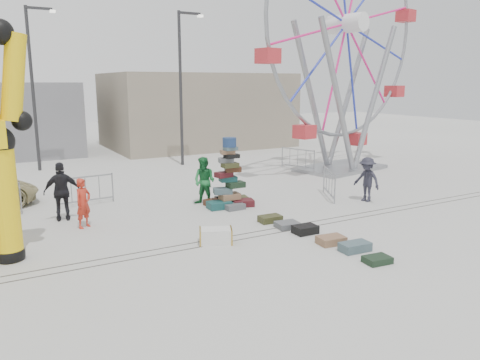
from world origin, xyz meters
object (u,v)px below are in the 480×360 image
pedestrian_grey (367,179)px  lamp_post_left (34,81)px  barricade_wheel_front (329,184)px  pedestrian_black (62,192)px  pedestrian_red (83,203)px  suitcase_tower (229,187)px  steamer_trunk (216,236)px  barricade_dummy_c (86,191)px  lamp_post_right (182,81)px  barricade_wheel_back (298,159)px  pedestrian_green (204,181)px  ferris_wheel (346,43)px

pedestrian_grey → lamp_post_left: bearing=-152.8°
barricade_wheel_front → pedestrian_black: pedestrian_black is taller
lamp_post_left → pedestrian_red: size_ratio=5.19×
suitcase_tower → steamer_trunk: bearing=-116.1°
lamp_post_left → barricade_dummy_c: (0.56, -8.33, -3.93)m
lamp_post_right → suitcase_tower: 9.91m
lamp_post_left → suitcase_tower: (5.05, -10.95, -3.79)m
suitcase_tower → pedestrian_black: size_ratio=1.30×
lamp_post_left → barricade_wheel_back: size_ratio=4.00×
lamp_post_left → pedestrian_black: (-0.46, -9.94, -3.53)m
pedestrian_green → steamer_trunk: bearing=-54.0°
ferris_wheel → barricade_wheel_front: (-4.38, -4.36, -5.70)m
pedestrian_green → barricade_wheel_front: bearing=41.0°
barricade_wheel_back → pedestrian_red: size_ratio=1.30×
suitcase_tower → pedestrian_red: suitcase_tower is taller
barricade_wheel_back → barricade_wheel_front: bearing=-42.6°
pedestrian_red → steamer_trunk: bearing=-82.9°
barricade_wheel_back → pedestrian_black: 12.54m
barricade_dummy_c → lamp_post_right: bearing=39.6°
suitcase_tower → pedestrian_black: 5.61m
barricade_wheel_front → pedestrian_red: (-9.08, 0.64, 0.22)m
steamer_trunk → pedestrian_grey: 7.21m
barricade_dummy_c → barricade_wheel_back: (10.95, 2.09, 0.00)m
steamer_trunk → barricade_wheel_front: 6.75m
ferris_wheel → barricade_wheel_front: 8.41m
lamp_post_left → ferris_wheel: bearing=-28.6°
pedestrian_red → pedestrian_grey: size_ratio=0.92×
barricade_wheel_front → suitcase_tower: bearing=107.5°
barricade_dummy_c → barricade_wheel_front: bearing=-26.5°
lamp_post_right → pedestrian_black: size_ratio=4.19×
suitcase_tower → barricade_dummy_c: 5.20m
suitcase_tower → pedestrian_grey: suitcase_tower is taller
lamp_post_left → barricade_wheel_back: (11.51, -6.24, -3.93)m
lamp_post_left → suitcase_tower: size_ratio=3.21×
pedestrian_grey → pedestrian_red: bearing=-110.7°
pedestrian_green → ferris_wheel: bearing=75.3°
barricade_wheel_front → pedestrian_green: 4.89m
pedestrian_green → pedestrian_black: pedestrian_black is taller
barricade_wheel_back → pedestrian_grey: 6.80m
lamp_post_right → suitcase_tower: lamp_post_right is taller
suitcase_tower → pedestrian_grey: (4.83, -1.89, 0.14)m
suitcase_tower → steamer_trunk: suitcase_tower is taller
lamp_post_left → pedestrian_red: bearing=-90.2°
pedestrian_green → barricade_wheel_back: bearing=86.6°
ferris_wheel → pedestrian_black: 15.10m
pedestrian_green → suitcase_tower: bearing=16.4°
pedestrian_grey → lamp_post_right: bearing=-175.5°
ferris_wheel → barricade_dummy_c: bearing=173.1°
pedestrian_green → pedestrian_black: size_ratio=0.92×
lamp_post_left → pedestrian_green: size_ratio=4.54×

